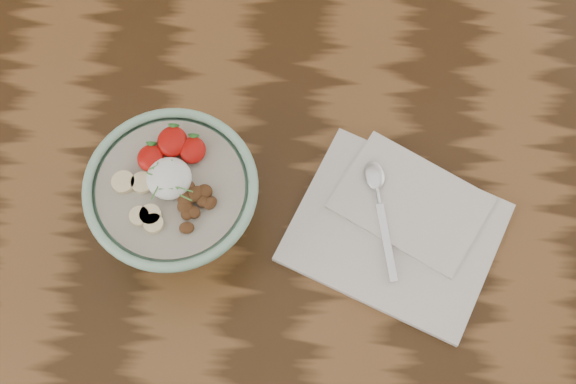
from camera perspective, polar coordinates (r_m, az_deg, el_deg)
name	(u,v)px	position (r cm, az deg, el deg)	size (l,w,h in cm)	color
table	(127,246)	(113.77, -11.39, -3.80)	(160.00, 90.00, 75.00)	#331E0C
breakfast_bowl	(175,200)	(97.42, -8.03, -0.56)	(20.44, 20.44, 13.48)	#8BBB9D
napkin	(398,226)	(102.93, 7.86, -2.42)	(30.80, 28.26, 1.53)	silver
spoon	(377,192)	(102.91, 6.37, 0.04)	(4.86, 16.33, 0.85)	silver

